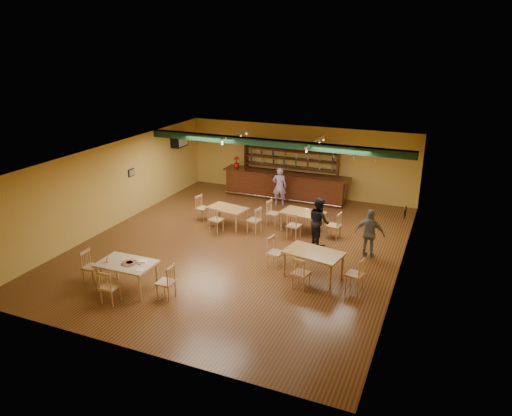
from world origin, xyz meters
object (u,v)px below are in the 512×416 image
at_px(near_table, 128,276).
at_px(patron_right_a, 319,221).
at_px(patron_bar, 279,186).
at_px(dining_table_a, 227,217).
at_px(dining_table_d, 313,265).
at_px(dining_table_b, 302,222).
at_px(bar_counter, 285,186).

bearing_deg(near_table, patron_right_a, 50.97).
relative_size(near_table, patron_right_a, 0.94).
bearing_deg(patron_bar, patron_right_a, 114.76).
height_order(dining_table_a, dining_table_d, dining_table_d).
xyz_separation_m(dining_table_a, dining_table_b, (2.66, 0.54, 0.01)).
distance_m(bar_counter, near_table, 9.08).
xyz_separation_m(dining_table_b, patron_bar, (-1.74, 2.38, 0.42)).
bearing_deg(bar_counter, patron_bar, -86.56).
xyz_separation_m(dining_table_b, dining_table_d, (1.32, -3.18, 0.03)).
distance_m(bar_counter, patron_bar, 0.85).
relative_size(bar_counter, dining_table_d, 3.39).
xyz_separation_m(patron_bar, patron_right_a, (2.54, -3.18, 0.02)).
distance_m(dining_table_b, near_table, 6.56).
relative_size(dining_table_a, near_table, 0.93).
distance_m(dining_table_b, patron_bar, 2.98).
bearing_deg(near_table, dining_table_d, 29.52).
bearing_deg(patron_bar, near_table, 66.72).
distance_m(near_table, patron_right_a, 6.33).
xyz_separation_m(dining_table_a, patron_bar, (0.92, 2.92, 0.43)).
bearing_deg(patron_right_a, bar_counter, -8.62).
distance_m(dining_table_d, patron_right_a, 2.47).
relative_size(dining_table_d, patron_bar, 1.02).
relative_size(dining_table_a, patron_right_a, 0.87).
bearing_deg(dining_table_d, patron_right_a, 112.80).
bearing_deg(patron_right_a, dining_table_b, 3.48).
distance_m(dining_table_d, near_table, 5.13).
bearing_deg(dining_table_d, patron_bar, 129.28).
bearing_deg(patron_right_a, patron_bar, -2.89).
bearing_deg(patron_bar, dining_table_b, 112.32).
bearing_deg(bar_counter, dining_table_a, -103.11).
xyz_separation_m(dining_table_b, near_table, (-3.10, -5.78, 0.04)).
height_order(bar_counter, near_table, bar_counter).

